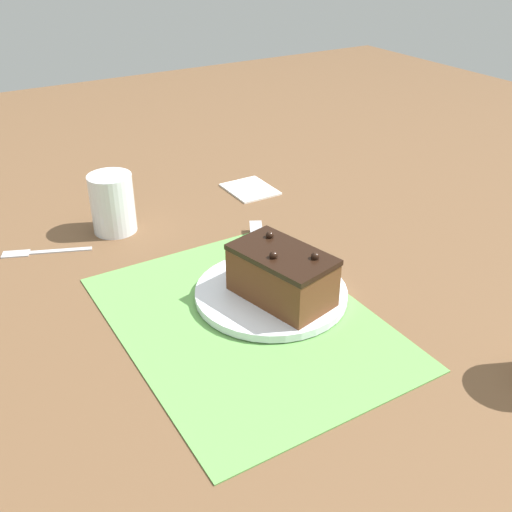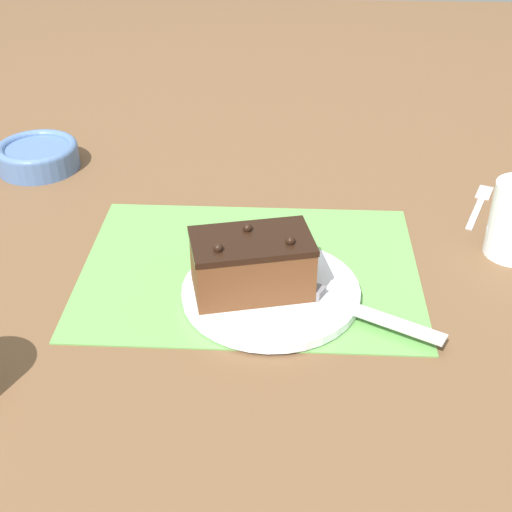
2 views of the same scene
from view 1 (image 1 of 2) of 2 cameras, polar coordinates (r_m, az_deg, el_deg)
ground_plane at (r=0.86m, az=-1.06°, el=-6.24°), size 3.00×3.00×0.00m
placemat_woven at (r=0.86m, az=-1.06°, el=-6.14°), size 0.46×0.34×0.00m
cake_plate at (r=0.91m, az=1.45°, el=-3.52°), size 0.23×0.23×0.01m
chocolate_cake at (r=0.87m, az=2.47°, el=-1.80°), size 0.17×0.12×0.09m
serving_knife at (r=0.96m, az=0.37°, el=-0.70°), size 0.22×0.13×0.01m
drinking_glass at (r=1.11m, az=-13.50°, el=4.89°), size 0.08×0.08×0.11m
folded_napkin at (r=1.27m, az=-0.58°, el=6.46°), size 0.11×0.09×0.01m
dessert_fork at (r=1.10m, az=-19.97°, el=0.39°), size 0.07×0.14×0.01m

